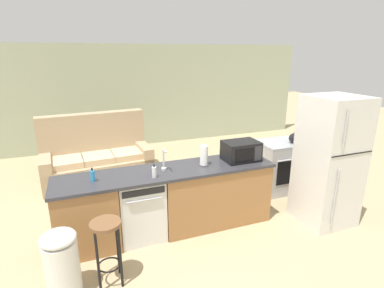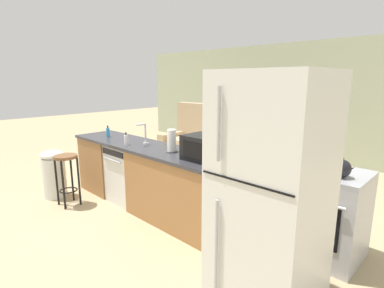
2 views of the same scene
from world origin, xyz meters
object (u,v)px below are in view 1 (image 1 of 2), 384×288
Objects in this scene: trash_bin at (62,263)px; microwave at (241,151)px; dishwasher at (140,207)px; couch at (97,159)px; kettle at (294,138)px; paper_towel_roll at (204,156)px; soap_bottle at (154,172)px; bar_stool at (107,239)px; refrigerator at (329,161)px; dish_soap_bottle at (93,176)px; stove_range at (279,166)px.

microwave is at bearing 17.29° from trash_bin.
couch is (-0.41, 2.24, -0.03)m from dishwasher.
couch is (-3.18, 1.82, -0.59)m from kettle.
microwave reaches higher than kettle.
trash_bin is at bearing -141.29° from dishwasher.
dishwasher is 2.86m from kettle.
kettle is 0.28× the size of trash_bin.
soap_bottle is (-0.75, -0.17, -0.07)m from paper_towel_roll.
microwave is 2.18m from bar_stool.
dish_soap_bottle is (-3.16, 0.52, 0.05)m from refrigerator.
microwave is (1.49, -0.00, 0.62)m from dishwasher.
microwave is 2.05m from dish_soap_bottle.
kettle is 0.10× the size of couch.
dishwasher is at bearing -171.32° from kettle.
soap_bottle reaches higher than dishwasher.
refrigerator reaches higher than paper_towel_roll.
refrigerator is 0.99m from kettle.
kettle is at bearing 8.68° from dishwasher.
microwave is 3.01m from couch.
refrigerator is 3.70× the size of microwave.
soap_bottle is 0.98m from bar_stool.
soap_bottle is 0.09× the size of couch.
microwave is at bearing 20.55° from bar_stool.
microwave reaches higher than stove_range.
paper_towel_roll is at bearing 27.83° from bar_stool.
dish_soap_bottle is at bearing -169.71° from stove_range.
stove_range is at bearing -29.38° from couch.
refrigerator is 6.56× the size of paper_towel_roll.
stove_range is 1.80× the size of microwave.
couch reaches higher than stove_range.
trash_bin is (-0.95, -0.76, -0.04)m from dishwasher.
dishwasher is at bearing 179.95° from microwave.
soap_bottle is 1.00× the size of dish_soap_bottle.
paper_towel_roll is 1.60× the size of dish_soap_bottle.
bar_stool is 2.99m from couch.
bar_stool is at bearing -152.17° from paper_towel_roll.
bar_stool is at bearing -91.73° from couch.
dishwasher is 2.66m from stove_range.
paper_towel_roll is 0.38× the size of trash_bin.
refrigerator is at bearing -8.85° from soap_bottle.
dish_soap_bottle reaches higher than stove_range.
kettle is at bearing -36.68° from stove_range.
refrigerator is 1.24m from microwave.
trash_bin is at bearing -118.02° from dish_soap_bottle.
paper_towel_roll is 0.77m from soap_bottle.
couch reaches higher than kettle.
couch is (-0.57, 2.41, -0.58)m from soap_bottle.
dish_soap_bottle is at bearing 170.56° from refrigerator.
bar_stool is (-0.50, -0.75, 0.11)m from dishwasher.
microwave is at bearing 153.72° from refrigerator.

